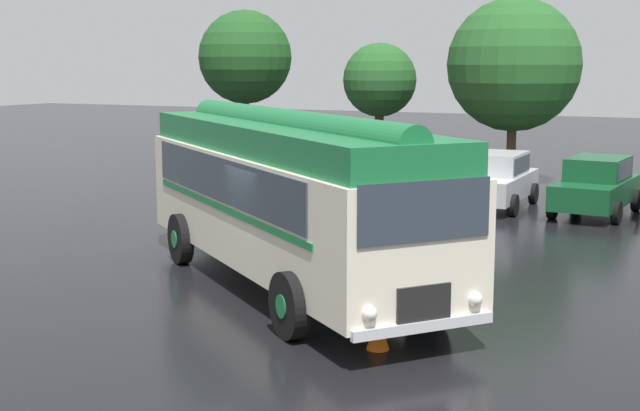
% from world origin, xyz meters
% --- Properties ---
extents(ground_plane, '(120.00, 120.00, 0.00)m').
position_xyz_m(ground_plane, '(0.00, 0.00, 0.00)').
color(ground_plane, black).
extents(vintage_bus, '(9.35, 8.28, 3.49)m').
position_xyz_m(vintage_bus, '(-0.47, 0.82, 1.89)').
color(vintage_bus, silver).
rests_on(vintage_bus, ground).
extents(car_near_left, '(2.40, 4.40, 1.66)m').
position_xyz_m(car_near_left, '(-4.39, 11.89, 0.85)').
color(car_near_left, navy).
rests_on(car_near_left, ground).
extents(car_mid_left, '(2.16, 4.30, 1.66)m').
position_xyz_m(car_mid_left, '(-1.87, 12.19, 0.85)').
color(car_mid_left, maroon).
rests_on(car_mid_left, ground).
extents(car_mid_right, '(1.98, 4.21, 1.66)m').
position_xyz_m(car_mid_right, '(0.80, 12.12, 0.85)').
color(car_mid_right, '#B7BABF').
rests_on(car_mid_right, ground).
extents(car_far_right, '(2.24, 4.34, 1.66)m').
position_xyz_m(car_far_right, '(3.74, 12.12, 0.85)').
color(car_far_right, '#144C28').
rests_on(car_far_right, ground).
extents(tree_far_left, '(3.92, 3.92, 6.54)m').
position_xyz_m(tree_far_left, '(-11.60, 18.59, 4.60)').
color(tree_far_left, '#4C3823').
rests_on(tree_far_left, ground).
extents(tree_left_of_centre, '(2.90, 2.90, 5.13)m').
position_xyz_m(tree_left_of_centre, '(-5.55, 18.67, 3.60)').
color(tree_left_of_centre, '#4C3823').
rests_on(tree_left_of_centre, ground).
extents(tree_centre, '(4.73, 4.73, 6.64)m').
position_xyz_m(tree_centre, '(-0.02, 17.44, 4.30)').
color(tree_centre, '#4C3823').
rests_on(tree_centre, ground).
extents(traffic_cone, '(0.36, 0.36, 0.55)m').
position_xyz_m(traffic_cone, '(2.57, -2.02, 0.28)').
color(traffic_cone, orange).
rests_on(traffic_cone, ground).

